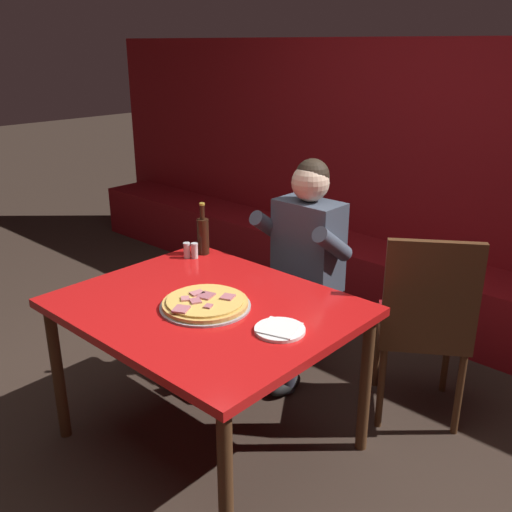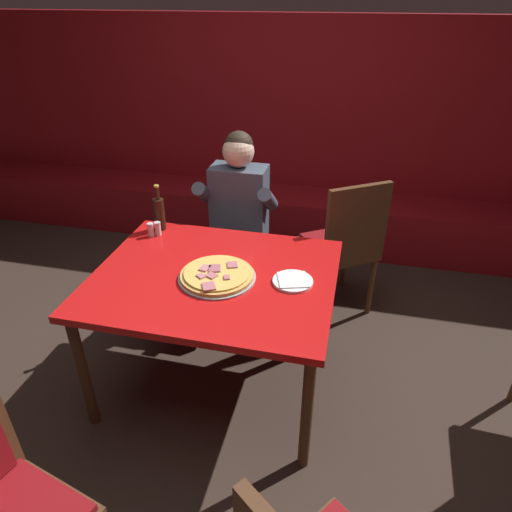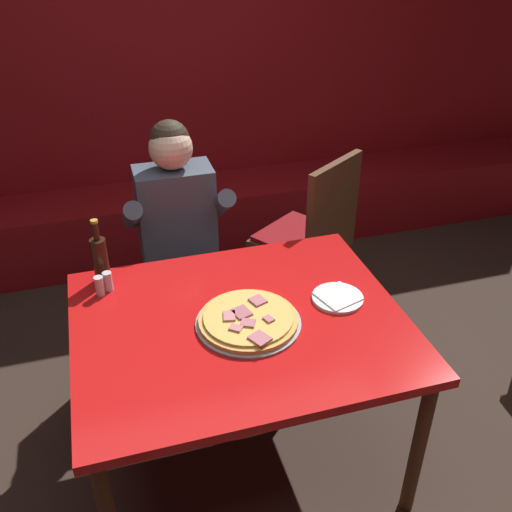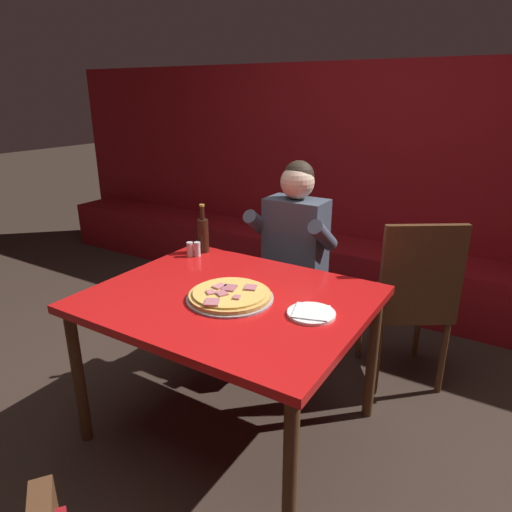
% 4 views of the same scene
% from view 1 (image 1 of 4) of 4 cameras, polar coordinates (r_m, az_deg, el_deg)
% --- Properties ---
extents(ground_plane, '(24.00, 24.00, 0.00)m').
position_cam_1_polar(ground_plane, '(3.00, -4.52, -17.91)').
color(ground_plane, '#33261E').
extents(booth_wall_panel, '(6.80, 0.16, 1.90)m').
position_cam_1_polar(booth_wall_panel, '(4.24, 17.22, 7.23)').
color(booth_wall_panel, maroon).
rests_on(booth_wall_panel, ground_plane).
extents(booth_bench, '(6.46, 0.48, 0.46)m').
position_cam_1_polar(booth_bench, '(4.18, 14.26, -3.06)').
color(booth_bench, maroon).
rests_on(booth_bench, ground_plane).
extents(main_dining_table, '(1.28, 1.04, 0.76)m').
position_cam_1_polar(main_dining_table, '(2.63, -4.93, -6.20)').
color(main_dining_table, '#4C2D19').
rests_on(main_dining_table, ground_plane).
extents(pizza, '(0.41, 0.41, 0.05)m').
position_cam_1_polar(pizza, '(2.55, -5.11, -4.74)').
color(pizza, '#9E9EA3').
rests_on(pizza, main_dining_table).
extents(plate_white_paper, '(0.21, 0.21, 0.02)m').
position_cam_1_polar(plate_white_paper, '(2.35, 2.40, -7.35)').
color(plate_white_paper, white).
rests_on(plate_white_paper, main_dining_table).
extents(beer_bottle, '(0.07, 0.07, 0.29)m').
position_cam_1_polar(beer_bottle, '(3.16, -5.32, 2.12)').
color(beer_bottle, black).
rests_on(beer_bottle, main_dining_table).
extents(shaker_parmesan, '(0.04, 0.04, 0.09)m').
position_cam_1_polar(shaker_parmesan, '(3.13, -6.92, 0.50)').
color(shaker_parmesan, silver).
rests_on(shaker_parmesan, main_dining_table).
extents(shaker_oregano, '(0.04, 0.04, 0.09)m').
position_cam_1_polar(shaker_oregano, '(3.12, -6.16, 0.46)').
color(shaker_oregano, silver).
rests_on(shaker_oregano, main_dining_table).
extents(diner_seated_blue_shirt, '(0.53, 0.53, 1.27)m').
position_cam_1_polar(diner_seated_blue_shirt, '(3.22, 4.29, -0.56)').
color(diner_seated_blue_shirt, black).
rests_on(diner_seated_blue_shirt, ground_plane).
extents(dining_chair_by_booth, '(0.61, 0.61, 1.02)m').
position_cam_1_polar(dining_chair_by_booth, '(2.96, 16.49, -5.81)').
color(dining_chair_by_booth, '#4C2D19').
rests_on(dining_chair_by_booth, ground_plane).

